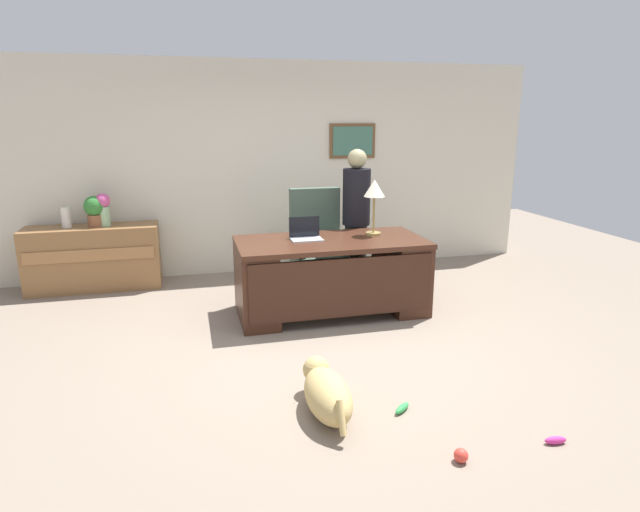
{
  "coord_description": "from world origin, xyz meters",
  "views": [
    {
      "loc": [
        -1.18,
        -4.34,
        2.01
      ],
      "look_at": [
        0.0,
        0.3,
        0.75
      ],
      "focal_mm": 29.82,
      "sensor_mm": 36.0,
      "label": 1
    }
  ],
  "objects_px": {
    "potted_plant": "(95,210)",
    "dog_toy_ball": "(461,455)",
    "vase_empty": "(66,218)",
    "desk": "(332,274)",
    "person_standing": "(356,219)",
    "credenza": "(94,258)",
    "dog_toy_bone": "(555,440)",
    "vase_with_flowers": "(103,208)",
    "armchair": "(318,246)",
    "dog_lying": "(326,392)",
    "dog_toy_plush": "(402,408)",
    "desk_lamp": "(374,192)",
    "laptop": "(306,234)"
  },
  "relations": [
    {
      "from": "armchair",
      "to": "dog_toy_bone",
      "type": "relative_size",
      "value": 8.23
    },
    {
      "from": "dog_toy_bone",
      "to": "dog_toy_plush",
      "type": "xyz_separation_m",
      "value": [
        -0.79,
        0.6,
        0.0
      ]
    },
    {
      "from": "potted_plant",
      "to": "armchair",
      "type": "bearing_deg",
      "value": -14.06
    },
    {
      "from": "vase_with_flowers",
      "to": "dog_toy_ball",
      "type": "relative_size",
      "value": 4.4
    },
    {
      "from": "dog_toy_ball",
      "to": "person_standing",
      "type": "bearing_deg",
      "value": 83.13
    },
    {
      "from": "vase_empty",
      "to": "person_standing",
      "type": "bearing_deg",
      "value": -13.94
    },
    {
      "from": "vase_empty",
      "to": "potted_plant",
      "type": "bearing_deg",
      "value": 0.0
    },
    {
      "from": "desk_lamp",
      "to": "dog_toy_plush",
      "type": "relative_size",
      "value": 3.5
    },
    {
      "from": "desk",
      "to": "dog_toy_ball",
      "type": "xyz_separation_m",
      "value": [
        0.09,
        -2.61,
        -0.39
      ]
    },
    {
      "from": "dog_toy_ball",
      "to": "desk",
      "type": "bearing_deg",
      "value": 91.9
    },
    {
      "from": "dog_toy_bone",
      "to": "credenza",
      "type": "bearing_deg",
      "value": 128.76
    },
    {
      "from": "armchair",
      "to": "laptop",
      "type": "bearing_deg",
      "value": -112.94
    },
    {
      "from": "dog_toy_plush",
      "to": "credenza",
      "type": "bearing_deg",
      "value": 125.49
    },
    {
      "from": "vase_with_flowers",
      "to": "armchair",
      "type": "bearing_deg",
      "value": -14.59
    },
    {
      "from": "dog_lying",
      "to": "dog_toy_ball",
      "type": "relative_size",
      "value": 9.37
    },
    {
      "from": "potted_plant",
      "to": "dog_toy_ball",
      "type": "distance_m",
      "value": 4.92
    },
    {
      "from": "person_standing",
      "to": "laptop",
      "type": "relative_size",
      "value": 5.17
    },
    {
      "from": "dog_lying",
      "to": "desk_lamp",
      "type": "relative_size",
      "value": 1.39
    },
    {
      "from": "person_standing",
      "to": "dog_toy_ball",
      "type": "bearing_deg",
      "value": -96.87
    },
    {
      "from": "desk_lamp",
      "to": "potted_plant",
      "type": "distance_m",
      "value": 3.27
    },
    {
      "from": "dog_toy_ball",
      "to": "dog_toy_bone",
      "type": "height_order",
      "value": "dog_toy_ball"
    },
    {
      "from": "desk",
      "to": "potted_plant",
      "type": "distance_m",
      "value": 2.93
    },
    {
      "from": "vase_with_flowers",
      "to": "desk_lamp",
      "type": "bearing_deg",
      "value": -25.09
    },
    {
      "from": "armchair",
      "to": "desk",
      "type": "bearing_deg",
      "value": -94.58
    },
    {
      "from": "vase_with_flowers",
      "to": "potted_plant",
      "type": "distance_m",
      "value": 0.1
    },
    {
      "from": "armchair",
      "to": "dog_toy_ball",
      "type": "bearing_deg",
      "value": -89.72
    },
    {
      "from": "credenza",
      "to": "desk_lamp",
      "type": "height_order",
      "value": "desk_lamp"
    },
    {
      "from": "potted_plant",
      "to": "dog_toy_bone",
      "type": "distance_m",
      "value": 5.29
    },
    {
      "from": "vase_empty",
      "to": "dog_toy_plush",
      "type": "height_order",
      "value": "vase_empty"
    },
    {
      "from": "person_standing",
      "to": "credenza",
      "type": "bearing_deg",
      "value": 164.98
    },
    {
      "from": "dog_lying",
      "to": "vase_with_flowers",
      "type": "height_order",
      "value": "vase_with_flowers"
    },
    {
      "from": "credenza",
      "to": "armchair",
      "type": "distance_m",
      "value": 2.68
    },
    {
      "from": "credenza",
      "to": "vase_with_flowers",
      "type": "xyz_separation_m",
      "value": [
        0.16,
        0.0,
        0.6
      ]
    },
    {
      "from": "vase_empty",
      "to": "potted_plant",
      "type": "relative_size",
      "value": 0.65
    },
    {
      "from": "vase_empty",
      "to": "dog_toy_bone",
      "type": "distance_m",
      "value": 5.48
    },
    {
      "from": "armchair",
      "to": "dog_toy_bone",
      "type": "distance_m",
      "value": 3.56
    },
    {
      "from": "laptop",
      "to": "desk_lamp",
      "type": "distance_m",
      "value": 0.86
    },
    {
      "from": "desk",
      "to": "armchair",
      "type": "bearing_deg",
      "value": 85.42
    },
    {
      "from": "person_standing",
      "to": "desk",
      "type": "bearing_deg",
      "value": -124.95
    },
    {
      "from": "person_standing",
      "to": "vase_with_flowers",
      "type": "height_order",
      "value": "person_standing"
    },
    {
      "from": "potted_plant",
      "to": "dog_toy_plush",
      "type": "bearing_deg",
      "value": -55.27
    },
    {
      "from": "dog_lying",
      "to": "vase_with_flowers",
      "type": "relative_size",
      "value": 2.13
    },
    {
      "from": "armchair",
      "to": "dog_toy_bone",
      "type": "xyz_separation_m",
      "value": [
        0.69,
        -3.46,
        -0.49
      ]
    },
    {
      "from": "desk",
      "to": "laptop",
      "type": "height_order",
      "value": "laptop"
    },
    {
      "from": "desk",
      "to": "laptop",
      "type": "relative_size",
      "value": 6.03
    },
    {
      "from": "desk",
      "to": "dog_toy_bone",
      "type": "distance_m",
      "value": 2.73
    },
    {
      "from": "vase_empty",
      "to": "armchair",
      "type": "bearing_deg",
      "value": -12.53
    },
    {
      "from": "armchair",
      "to": "laptop",
      "type": "xyz_separation_m",
      "value": [
        -0.32,
        -0.75,
        0.32
      ]
    },
    {
      "from": "vase_empty",
      "to": "dog_toy_ball",
      "type": "height_order",
      "value": "vase_empty"
    },
    {
      "from": "vase_with_flowers",
      "to": "dog_toy_bone",
      "type": "distance_m",
      "value": 5.24
    }
  ]
}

